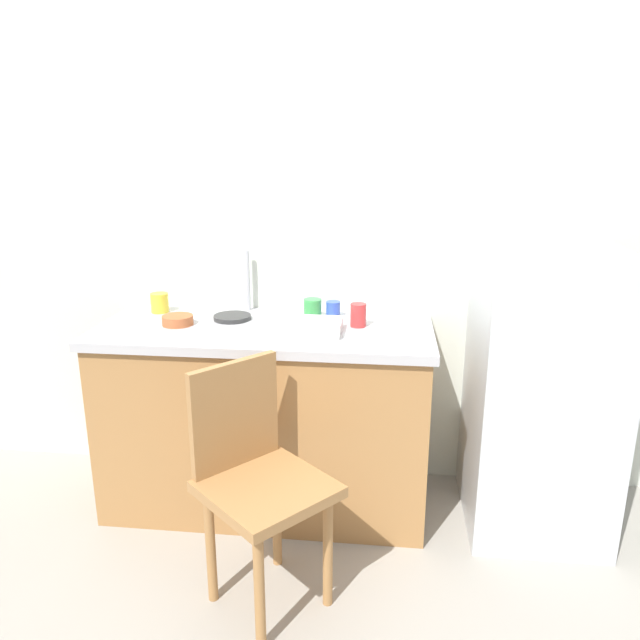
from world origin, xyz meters
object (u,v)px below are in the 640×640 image
object	(u,v)px
cup_red	(358,315)
cup_blue	(333,309)
chair	(257,475)
terracotta_bowl	(178,320)
cup_yellow	(160,303)
hotplate	(232,317)
refrigerator	(540,391)
cup_green	(313,308)
dish_tray	(308,327)

from	to	relation	value
cup_red	cup_blue	bearing A→B (deg)	130.40
chair	terracotta_bowl	xyz separation A→B (m)	(-0.47, 0.60, 0.38)
cup_yellow	chair	bearing A→B (deg)	-51.66
hotplate	cup_red	world-z (taller)	cup_red
cup_yellow	terracotta_bowl	bearing A→B (deg)	-51.26
cup_blue	cup_red	bearing A→B (deg)	-49.60
terracotta_bowl	hotplate	size ratio (longest dim) A/B	0.80
cup_blue	terracotta_bowl	bearing A→B (deg)	-162.73
hotplate	cup_red	size ratio (longest dim) A/B	1.67
hotplate	cup_blue	xyz separation A→B (m)	(0.45, 0.10, 0.03)
refrigerator	cup_green	world-z (taller)	refrigerator
refrigerator	cup_red	distance (m)	0.84
hotplate	cup_yellow	world-z (taller)	cup_yellow
dish_tray	terracotta_bowl	size ratio (longest dim) A/B	2.07
cup_green	cup_blue	xyz separation A→B (m)	(0.09, 0.03, -0.01)
hotplate	cup_red	bearing A→B (deg)	-4.49
terracotta_bowl	cup_yellow	xyz separation A→B (m)	(-0.15, 0.19, 0.02)
terracotta_bowl	cup_green	xyz separation A→B (m)	(0.58, 0.18, 0.02)
refrigerator	chair	xyz separation A→B (m)	(-1.10, -0.61, -0.11)
refrigerator	cup_red	world-z (taller)	refrigerator
cup_green	cup_blue	distance (m)	0.10
terracotta_bowl	cup_green	world-z (taller)	cup_green
chair	cup_green	world-z (taller)	cup_green
terracotta_bowl	hotplate	xyz separation A→B (m)	(0.22, 0.11, -0.01)
cup_red	cup_yellow	world-z (taller)	cup_red
chair	terracotta_bowl	bearing A→B (deg)	80.34
dish_tray	refrigerator	bearing A→B (deg)	3.33
chair	cup_red	world-z (taller)	cup_red
chair	cup_red	size ratio (longest dim) A/B	8.73
refrigerator	cup_blue	size ratio (longest dim) A/B	17.25
refrigerator	terracotta_bowl	size ratio (longest dim) A/B	9.04
terracotta_bowl	cup_red	bearing A→B (deg)	4.55
terracotta_bowl	cup_blue	bearing A→B (deg)	17.27
cup_green	cup_yellow	size ratio (longest dim) A/B	0.96
cup_blue	cup_yellow	world-z (taller)	cup_yellow
chair	dish_tray	bearing A→B (deg)	30.55
cup_yellow	cup_green	bearing A→B (deg)	-1.11
terracotta_bowl	cup_blue	size ratio (longest dim) A/B	1.91
refrigerator	dish_tray	distance (m)	1.03
hotplate	cup_green	distance (m)	0.37
dish_tray	hotplate	world-z (taller)	dish_tray
terracotta_bowl	cup_red	world-z (taller)	cup_red
chair	cup_blue	distance (m)	0.92
terracotta_bowl	chair	bearing A→B (deg)	-51.79
refrigerator	cup_green	bearing A→B (deg)	170.47
cup_yellow	cup_red	bearing A→B (deg)	-7.79
cup_blue	cup_yellow	bearing A→B (deg)	-178.92
refrigerator	cup_green	size ratio (longest dim) A/B	14.00
terracotta_bowl	hotplate	bearing A→B (deg)	26.44
terracotta_bowl	cup_blue	xyz separation A→B (m)	(0.67, 0.21, 0.01)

